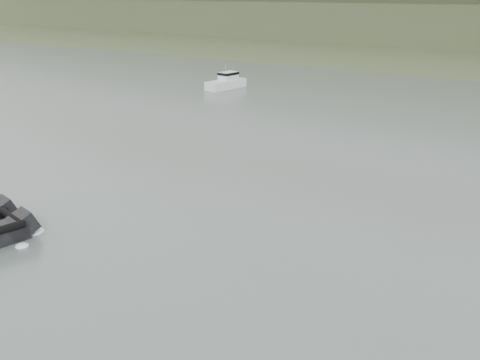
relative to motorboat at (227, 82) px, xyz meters
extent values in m
plane|color=#4E5C56|center=(25.78, -45.81, -0.86)|extent=(400.00, 400.00, 0.00)
cube|color=silver|center=(-0.02, -0.15, -0.34)|extent=(3.05, 6.55, 1.26)
cube|color=silver|center=(0.06, 0.37, 0.71)|extent=(2.05, 2.75, 1.26)
cube|color=black|center=(0.06, 0.37, 1.13)|extent=(2.11, 2.81, 0.37)
cylinder|color=gray|center=(-0.02, -0.15, 1.87)|extent=(0.08, 0.08, 1.26)
camera|label=1|loc=(41.32, -61.02, 12.09)|focal=40.00mm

